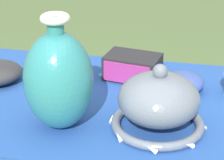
% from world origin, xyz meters
% --- Properties ---
extents(display_table, '(1.01, 0.61, 0.76)m').
position_xyz_m(display_table, '(0.00, -0.02, 0.66)').
color(display_table, olive).
rests_on(display_table, ground_plane).
extents(vase_tall_bulbous, '(0.16, 0.16, 0.28)m').
position_xyz_m(vase_tall_bulbous, '(-0.09, -0.15, 0.88)').
color(vase_tall_bulbous, teal).
rests_on(vase_tall_bulbous, display_table).
extents(vase_dome_bell, '(0.24, 0.24, 0.17)m').
position_xyz_m(vase_dome_bell, '(0.15, -0.11, 0.82)').
color(vase_dome_bell, slate).
rests_on(vase_dome_bell, display_table).
extents(mosaic_tile_box, '(0.17, 0.13, 0.07)m').
position_xyz_m(mosaic_tile_box, '(0.04, 0.15, 0.79)').
color(mosaic_tile_box, '#232328').
rests_on(mosaic_tile_box, display_table).
extents(bowl_shallow_cobalt, '(0.12, 0.12, 0.05)m').
position_xyz_m(bowl_shallow_cobalt, '(0.19, 0.10, 0.78)').
color(bowl_shallow_cobalt, '#3851A8').
rests_on(bowl_shallow_cobalt, display_table).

